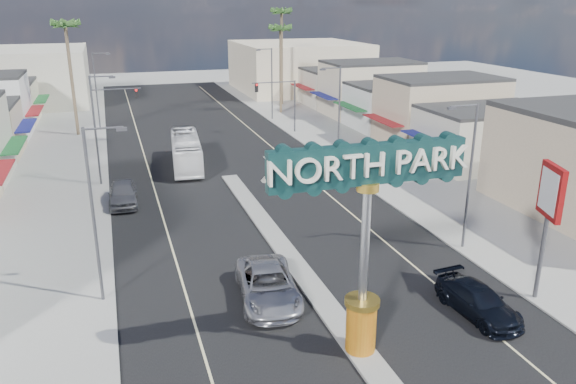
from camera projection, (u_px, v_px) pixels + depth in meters
ground at (227, 174)px, 49.65m from camera, size 160.00×160.00×0.00m
road at (227, 174)px, 49.64m from camera, size 20.00×120.00×0.01m
median_island at (279, 243)px, 35.19m from camera, size 1.30×30.00×0.16m
sidewalk_left at (58, 188)px, 45.58m from camera, size 8.00×120.00×0.12m
sidewalk_right at (371, 160)px, 53.67m from camera, size 8.00×120.00×0.12m
storefront_row_right at (400, 102)px, 67.34m from camera, size 12.00×42.00×6.00m
backdrop_far_left at (16, 77)px, 82.58m from camera, size 20.00×20.00×8.00m
backdrop_far_right at (299, 67)px, 95.30m from camera, size 20.00×20.00×8.00m
gateway_sign at (366, 226)px, 22.47m from camera, size 8.20×1.50×9.15m
traffic_signal_left at (111, 105)px, 58.24m from camera, size 5.09×0.45×6.00m
traffic_signal_right at (280, 97)px, 63.55m from camera, size 5.09×0.45×6.00m
streetlight_l_near at (96, 207)px, 26.97m from camera, size 2.03×0.22×9.00m
streetlight_l_mid at (97, 125)px, 45.00m from camera, size 2.03×0.22×9.00m
streetlight_l_far at (97, 87)px, 64.84m from camera, size 2.03×0.22×9.00m
streetlight_r_near at (468, 170)px, 33.00m from camera, size 2.03×0.22×9.00m
streetlight_r_mid at (338, 111)px, 51.03m from camera, size 2.03×0.22×9.00m
streetlight_r_far at (271, 80)px, 70.87m from camera, size 2.03×0.22×9.00m
palm_left_far at (66, 31)px, 60.23m from camera, size 2.60×2.60×13.10m
palm_right_mid at (281, 33)px, 73.44m from camera, size 2.60×2.60×12.10m
palm_right_far at (282, 17)px, 78.86m from camera, size 2.60×2.60×14.10m
suv_left at (268, 285)px, 28.41m from camera, size 3.54×6.44×1.71m
suv_right at (478, 301)px, 27.11m from camera, size 2.42×5.16×1.46m
car_parked_left at (123, 193)px, 41.95m from camera, size 2.26×5.20×1.75m
car_parked_right at (297, 158)px, 51.68m from camera, size 1.86×4.74×1.54m
city_bus at (186, 151)px, 51.44m from camera, size 3.42×10.63×2.91m
bank_pylon_sign at (550, 199)px, 27.05m from camera, size 0.93×2.17×7.01m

